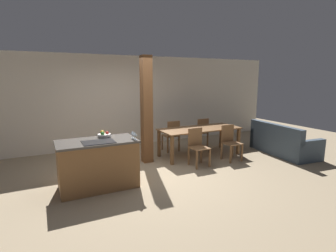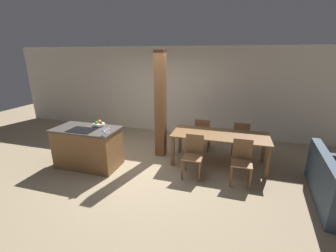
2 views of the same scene
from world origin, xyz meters
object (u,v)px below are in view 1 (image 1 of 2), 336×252
wine_glass_middle (134,133)px  dining_chair_far_left (172,135)px  dining_chair_near_left (198,146)px  wine_glass_near (135,134)px  dining_table (200,131)px  couch (283,144)px  dining_chair_near_right (230,142)px  timber_post (147,110)px  wine_glass_far (133,133)px  kitchen_island (98,164)px  dining_chair_far_right (201,132)px  fruit_bowl (104,135)px

wine_glass_middle → dining_chair_far_left: bearing=46.6°
dining_chair_near_left → wine_glass_near: bearing=-161.8°
wine_glass_middle → dining_table: wine_glass_middle is taller
couch → dining_chair_near_right: bearing=87.9°
dining_chair_near_left → dining_chair_near_right: (0.97, 0.00, 0.00)m
wine_glass_middle → couch: wine_glass_middle is taller
dining_chair_near_left → wine_glass_middle: bearing=-164.4°
dining_chair_near_left → timber_post: timber_post is taller
dining_chair_near_right → couch: (1.64, -0.22, -0.19)m
dining_chair_near_left → timber_post: size_ratio=0.34×
wine_glass_far → couch: (4.33, 0.18, -0.75)m
wine_glass_near → wine_glass_middle: same height
dining_chair_far_left → kitchen_island: bearing=34.0°
wine_glass_far → dining_chair_far_right: wine_glass_far is taller
kitchen_island → couch: 4.98m
fruit_bowl → wine_glass_near: bearing=-49.9°
wine_glass_middle → dining_table: 2.52m
fruit_bowl → wine_glass_near: wine_glass_near is taller
wine_glass_far → dining_chair_far_right: bearing=32.9°
dining_chair_near_right → dining_chair_far_left: size_ratio=1.00×
wine_glass_near → wine_glass_middle: bearing=90.0°
wine_glass_middle → dining_chair_near_right: wine_glass_middle is taller
kitchen_island → timber_post: timber_post is taller
kitchen_island → dining_chair_far_right: 3.70m
fruit_bowl → wine_glass_middle: size_ratio=1.74×
dining_chair_near_left → couch: (2.60, -0.22, -0.19)m
couch → wine_glass_far: bearing=97.9°
couch → timber_post: 3.84m
dining_table → dining_chair_near_left: bearing=-125.8°
couch → timber_post: bearing=79.9°
kitchen_island → wine_glass_middle: size_ratio=9.87×
kitchen_island → dining_chair_near_left: kitchen_island is taller
wine_glass_near → dining_chair_near_right: bearing=11.9°
wine_glass_far → fruit_bowl: bearing=140.6°
dining_chair_far_right → timber_post: (-1.94, -0.56, 0.82)m
couch → wine_glass_near: bearing=100.1°
kitchen_island → dining_chair_near_left: size_ratio=1.64×
dining_chair_far_left → wine_glass_far: bearing=45.3°
wine_glass_near → dining_chair_far_right: bearing=35.3°
fruit_bowl → timber_post: 1.49m
fruit_bowl → timber_post: (1.21, 0.80, 0.32)m
wine_glass_middle → dining_chair_near_left: 1.88m
wine_glass_middle → couch: size_ratio=0.08×
wine_glass_far → timber_post: timber_post is taller
wine_glass_far → dining_table: 2.48m
wine_glass_far → wine_glass_near: bearing=-90.0°
kitchen_island → dining_chair_far_right: bearing=25.6°
wine_glass_far → dining_table: bearing=25.8°
dining_chair_near_left → dining_chair_near_right: 0.97m
wine_glass_near → timber_post: (0.76, 1.35, 0.26)m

